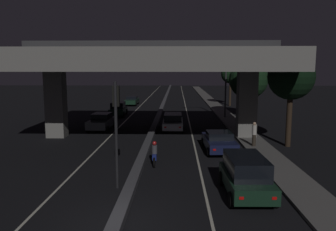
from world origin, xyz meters
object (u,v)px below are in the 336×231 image
object	(u,v)px
street_lamp	(222,80)
car_grey_lead_oncoming	(101,121)
traffic_light_left_of_median	(116,116)
car_dark_green_second_oncoming	(118,109)
car_dark_blue_second	(219,141)
pedestrian_on_sidewalk	(254,134)
car_dark_green_third_oncoming	(132,101)
car_white_third	(173,121)
car_dark_green_lead	(246,175)
motorcycle_blue_filtering_near	(155,155)

from	to	relation	value
street_lamp	car_grey_lead_oncoming	world-z (taller)	street_lamp
traffic_light_left_of_median	car_dark_green_second_oncoming	bearing A→B (deg)	100.09
car_dark_blue_second	pedestrian_on_sidewalk	xyz separation A→B (m)	(2.58, 0.94, 0.33)
car_grey_lead_oncoming	pedestrian_on_sidewalk	distance (m)	14.05
car_dark_green_third_oncoming	pedestrian_on_sidewalk	size ratio (longest dim) A/B	2.81
pedestrian_on_sidewalk	car_white_third	bearing A→B (deg)	131.06
street_lamp	car_dark_green_lead	world-z (taller)	street_lamp
car_white_third	car_dark_green_second_oncoming	distance (m)	11.08
car_white_third	car_dark_green_third_oncoming	bearing A→B (deg)	17.57
motorcycle_blue_filtering_near	car_dark_green_lead	bearing A→B (deg)	-138.22
car_white_third	pedestrian_on_sidewalk	world-z (taller)	pedestrian_on_sidewalk
car_dark_green_lead	car_dark_blue_second	world-z (taller)	car_dark_green_lead
traffic_light_left_of_median	car_white_third	world-z (taller)	traffic_light_left_of_median
car_white_third	car_dark_green_second_oncoming	bearing A→B (deg)	36.70
street_lamp	car_dark_green_second_oncoming	distance (m)	12.58
car_dark_green_lead	car_dark_green_third_oncoming	world-z (taller)	car_dark_green_lead
car_dark_green_lead	pedestrian_on_sidewalk	world-z (taller)	pedestrian_on_sidewalk
traffic_light_left_of_median	car_dark_green_second_oncoming	distance (m)	24.07
car_dark_blue_second	car_white_third	bearing A→B (deg)	20.40
car_dark_blue_second	car_white_third	world-z (taller)	car_white_third
car_dark_green_third_oncoming	pedestrian_on_sidewalk	bearing A→B (deg)	24.56
car_dark_green_second_oncoming	motorcycle_blue_filtering_near	bearing A→B (deg)	14.63
street_lamp	car_white_third	bearing A→B (deg)	-126.25
traffic_light_left_of_median	car_dark_blue_second	world-z (taller)	traffic_light_left_of_median
car_dark_green_third_oncoming	pedestrian_on_sidewalk	world-z (taller)	pedestrian_on_sidewalk
traffic_light_left_of_median	car_dark_green_third_oncoming	xyz separation A→B (m)	(-4.21, 35.64, -2.72)
car_dark_green_second_oncoming	pedestrian_on_sidewalk	bearing A→B (deg)	37.25
car_dark_green_second_oncoming	car_grey_lead_oncoming	bearing A→B (deg)	-0.98
traffic_light_left_of_median	motorcycle_blue_filtering_near	world-z (taller)	traffic_light_left_of_median
car_dark_green_second_oncoming	motorcycle_blue_filtering_near	distance (m)	20.62
traffic_light_left_of_median	pedestrian_on_sidewalk	distance (m)	11.74
traffic_light_left_of_median	street_lamp	size ratio (longest dim) A/B	0.70
traffic_light_left_of_median	motorcycle_blue_filtering_near	bearing A→B (deg)	68.25
street_lamp	car_dark_blue_second	bearing A→B (deg)	-98.09
car_white_third	pedestrian_on_sidewalk	xyz separation A→B (m)	(5.82, -6.68, 0.22)
motorcycle_blue_filtering_near	car_dark_blue_second	bearing A→B (deg)	-53.64
car_dark_green_third_oncoming	motorcycle_blue_filtering_near	size ratio (longest dim) A/B	2.75
car_dark_blue_second	car_grey_lead_oncoming	distance (m)	12.38
car_dark_green_lead	car_white_third	bearing A→B (deg)	11.33
street_lamp	car_white_third	world-z (taller)	street_lamp
car_dark_green_third_oncoming	car_dark_blue_second	bearing A→B (deg)	19.36
car_grey_lead_oncoming	motorcycle_blue_filtering_near	world-z (taller)	car_grey_lead_oncoming
car_dark_blue_second	car_white_third	distance (m)	8.28
street_lamp	car_dark_green_third_oncoming	xyz separation A→B (m)	(-12.00, 13.65, -3.65)
car_dark_green_lead	pedestrian_on_sidewalk	xyz separation A→B (m)	(2.39, 8.80, 0.09)
street_lamp	car_dark_green_second_oncoming	xyz separation A→B (m)	(-11.99, 1.57, -3.47)
car_dark_blue_second	car_dark_green_second_oncoming	xyz separation A→B (m)	(-9.86, 16.51, 0.19)
car_dark_green_second_oncoming	car_dark_green_third_oncoming	size ratio (longest dim) A/B	0.87
traffic_light_left_of_median	pedestrian_on_sidewalk	world-z (taller)	traffic_light_left_of_median
motorcycle_blue_filtering_near	car_dark_green_second_oncoming	bearing A→B (deg)	13.98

